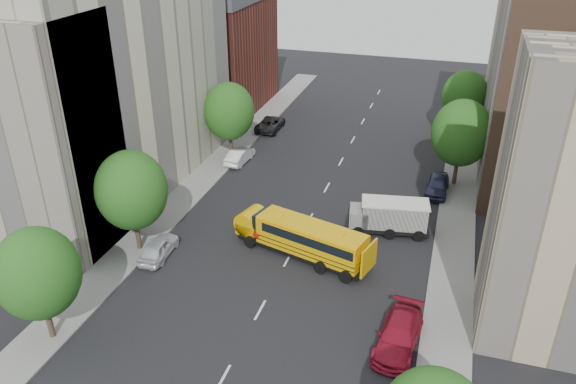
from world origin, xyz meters
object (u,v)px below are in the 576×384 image
at_px(street_tree_2, 229,111).
at_px(street_tree_1, 132,190).
at_px(street_tree_5, 465,97).
at_px(safari_truck, 389,216).
at_px(street_tree_4, 461,133).
at_px(parked_car_4, 437,185).
at_px(parked_car_2, 270,123).
at_px(school_bus, 302,236).
at_px(parked_car_0, 158,248).
at_px(parked_car_3, 399,335).
at_px(parked_car_1, 240,156).
at_px(street_tree_0, 37,273).
at_px(parked_car_5, 448,120).

bearing_deg(street_tree_2, street_tree_1, -90.00).
bearing_deg(street_tree_5, safari_truck, -101.83).
height_order(street_tree_4, parked_car_4, street_tree_4).
height_order(street_tree_2, street_tree_4, street_tree_4).
bearing_deg(parked_car_2, street_tree_5, -170.58).
height_order(street_tree_5, parked_car_2, street_tree_5).
relative_size(school_bus, parked_car_0, 2.44).
bearing_deg(parked_car_3, parked_car_0, 172.16).
bearing_deg(parked_car_4, parked_car_0, -137.37).
distance_m(parked_car_1, parked_car_3, 28.31).
distance_m(street_tree_1, street_tree_5, 37.20).
xyz_separation_m(street_tree_1, parked_car_3, (19.80, -4.65, -4.16)).
distance_m(street_tree_1, parked_car_1, 17.44).
bearing_deg(parked_car_3, street_tree_0, -159.43).
xyz_separation_m(street_tree_0, parked_car_5, (20.60, 43.05, -3.84)).
distance_m(safari_truck, parked_car_2, 24.40).
distance_m(street_tree_4, parked_car_0, 27.63).
relative_size(street_tree_1, street_tree_2, 1.03).
bearing_deg(parked_car_3, street_tree_1, 172.23).
bearing_deg(street_tree_5, parked_car_4, -95.66).
height_order(street_tree_5, parked_car_0, street_tree_5).
xyz_separation_m(street_tree_1, school_bus, (11.80, 2.82, -3.35)).
xyz_separation_m(parked_car_0, parked_car_1, (-0.46, 17.28, -0.01)).
xyz_separation_m(street_tree_4, safari_truck, (-4.63, -10.11, -3.63)).
bearing_deg(street_tree_0, parked_car_0, 79.01).
relative_size(street_tree_4, parked_car_2, 1.55).
height_order(street_tree_4, parked_car_5, street_tree_4).
relative_size(parked_car_1, parked_car_5, 0.90).
relative_size(street_tree_0, parked_car_0, 1.74).
distance_m(parked_car_2, parked_car_5, 20.35).
relative_size(school_bus, safari_truck, 1.56).
bearing_deg(street_tree_1, parked_car_1, 85.25).
relative_size(school_bus, parked_car_2, 1.99).
bearing_deg(street_tree_1, street_tree_2, 90.00).
bearing_deg(parked_car_2, parked_car_3, 120.00).
relative_size(street_tree_2, parked_car_2, 1.47).
bearing_deg(street_tree_2, parked_car_5, 36.15).
height_order(street_tree_5, safari_truck, street_tree_5).
xyz_separation_m(street_tree_5, parked_car_4, (-1.40, -14.13, -3.92)).
bearing_deg(school_bus, safari_truck, 58.19).
bearing_deg(street_tree_0, street_tree_1, 90.00).
distance_m(street_tree_1, safari_truck, 19.40).
xyz_separation_m(street_tree_5, parked_car_3, (-2.20, -34.65, -3.91)).
bearing_deg(parked_car_3, school_bus, 142.41).
bearing_deg(street_tree_2, parked_car_0, -84.23).
height_order(street_tree_0, parked_car_0, street_tree_0).
xyz_separation_m(safari_truck, parked_car_3, (2.43, -12.54, -0.65)).
bearing_deg(parked_car_1, safari_truck, 153.97).
relative_size(street_tree_1, parked_car_1, 1.82).
xyz_separation_m(street_tree_4, parked_car_4, (-1.40, -2.13, -4.29)).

